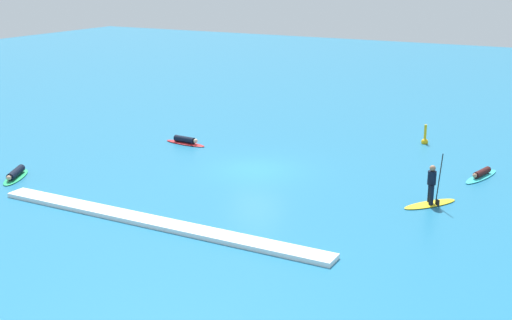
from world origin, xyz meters
name	(u,v)px	position (x,y,z in m)	size (l,w,h in m)	color
ground_plane	(256,170)	(0.00, 0.00, 0.00)	(120.00, 120.00, 0.00)	#1E6B93
surfer_on_green_board	(16,175)	(-9.39, -6.61, 0.17)	(1.84, 2.63, 0.43)	#23B266
surfer_on_yellow_board	(431,193)	(8.88, -0.97, 0.52)	(2.10, 2.56, 2.34)	yellow
surfer_on_red_board	(185,141)	(-5.88, 2.49, 0.17)	(2.71, 0.85, 0.44)	red
surfer_on_teal_board	(481,175)	(10.02, 4.02, 0.13)	(1.34, 3.04, 0.39)	#33C6CC
marker_buoy	(425,140)	(5.97, 9.00, 0.22)	(0.39, 0.39, 1.20)	yellow
wave_crest	(154,222)	(0.00, -8.32, 0.09)	(15.10, 0.90, 0.18)	white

